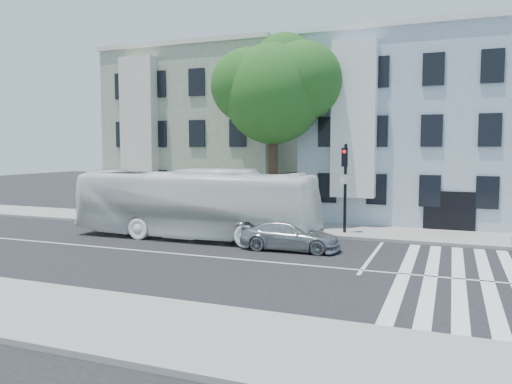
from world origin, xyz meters
The scene contains 10 objects.
ground centered at (0.00, 0.00, 0.00)m, with size 120.00×120.00×0.00m, color black.
sidewalk_far centered at (0.00, 8.00, 0.07)m, with size 80.00×4.00×0.15m, color gray.
sidewalk_near centered at (0.00, -8.00, 0.07)m, with size 80.00×4.00×0.15m, color gray.
building_left centered at (-7.00, 15.00, 5.50)m, with size 12.00×10.00×11.00m, color gray.
building_right centered at (7.00, 15.00, 5.50)m, with size 12.00×10.00×11.00m, color #9EADBC.
street_tree centered at (0.06, 8.74, 7.83)m, with size 7.30×5.90×11.10m.
bus centered at (-2.36, 3.56, 1.73)m, with size 12.43×2.91×3.46m, color white.
sedan centered at (2.92, 2.57, 0.64)m, with size 4.44×1.81×1.29m, color #A4A7AB.
hedge centered at (-3.48, 6.30, 0.50)m, with size 8.50×0.84×0.70m, color #335D1E, non-canonical shape.
traffic_signal centered at (4.42, 7.02, 3.03)m, with size 0.49×0.55×4.69m.
Camera 1 is at (9.47, -18.15, 4.47)m, focal length 35.00 mm.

